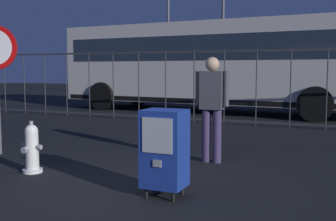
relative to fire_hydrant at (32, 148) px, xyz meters
name	(u,v)px	position (x,y,z in m)	size (l,w,h in m)	color
ground_plane	(105,193)	(1.50, -0.45, -0.35)	(60.00, 60.00, 0.00)	black
fire_hydrant	(32,148)	(0.00, 0.00, 0.00)	(0.33, 0.31, 0.75)	silver
newspaper_box_primary	(165,148)	(2.21, -0.27, 0.22)	(0.48, 0.42, 1.02)	black
pedestrian	(212,103)	(2.16, 1.67, 0.60)	(0.55, 0.22, 1.67)	#382D51
fence_barrier	(240,87)	(1.50, 6.19, 0.67)	(18.03, 0.04, 2.00)	#2D2D33
bus_near	(210,62)	(-0.29, 9.19, 1.36)	(10.65, 3.36, 3.00)	beige
street_light_near_right	(168,23)	(-4.67, 15.65, 3.51)	(0.32, 0.32, 6.62)	#4C4F54
street_light_far_left	(223,8)	(-1.51, 14.94, 4.00)	(0.32, 0.32, 7.56)	#4C4F54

